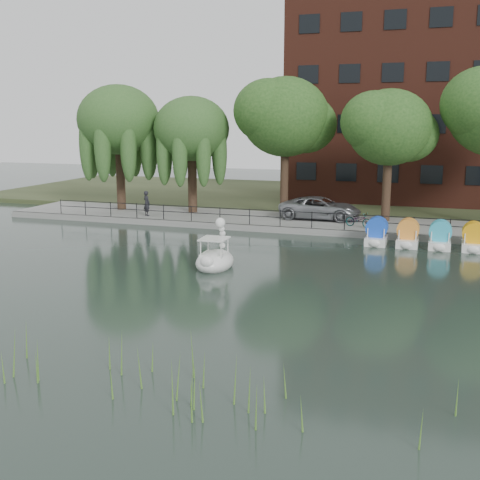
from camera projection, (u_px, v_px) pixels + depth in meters
The scene contains 16 objects.
ground_plane at pixel (198, 287), 25.20m from camera, with size 120.00×120.00×0.00m, color #33423A.
promenade at pixel (291, 222), 40.02m from camera, with size 40.00×6.00×0.40m, color gray.
kerb at pixel (279, 230), 37.28m from camera, with size 40.00×0.25×0.40m, color gray.
land_strip at pixel (329, 197), 53.03m from camera, with size 60.00×22.00×0.36m, color #47512D.
railing at pixel (280, 214), 37.28m from camera, with size 32.00×0.05×1.00m.
apartment_building at pixel (418, 89), 48.99m from camera, with size 20.00×10.07×18.00m.
willow_left at pixel (118, 120), 43.27m from camera, with size 5.88×5.88×9.01m.
willow_mid at pixel (192, 129), 42.13m from camera, with size 5.32×5.32×8.15m.
broadleaf_center at pixel (285, 117), 40.85m from camera, with size 6.00×6.00×9.25m.
broadleaf_right at pixel (389, 128), 38.31m from camera, with size 5.40×5.40×8.32m.
minivan at pixel (320, 206), 39.87m from camera, with size 6.15×2.83×1.71m, color gray.
bicycle at pixel (359, 219), 37.03m from camera, with size 1.72×0.60×1.00m, color gray.
pedestrian at pixel (147, 202), 41.27m from camera, with size 0.71×0.48×1.98m, color black.
swan_boat at pixel (215, 257), 28.48m from camera, with size 1.83×2.83×2.27m.
pedal_boat_row at pixel (473, 239), 32.22m from camera, with size 11.35×1.70×1.40m.
reed_bank at pixel (128, 366), 15.63m from camera, with size 24.00×2.40×1.20m.
Camera 1 is at (9.48, -22.47, 6.89)m, focal length 45.00 mm.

